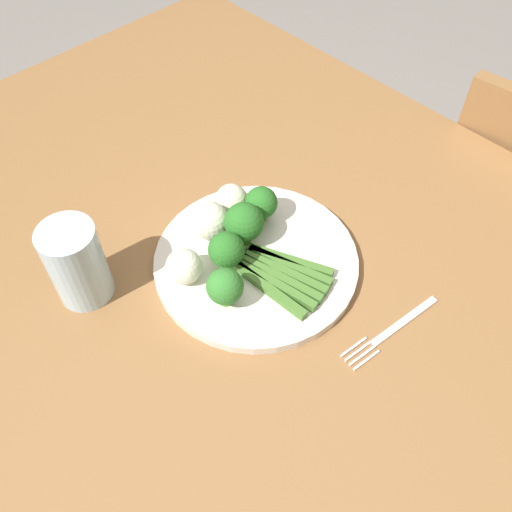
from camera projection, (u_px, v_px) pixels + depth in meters
The scene contains 13 objects.
ground_plane at pixel (261, 438), 1.44m from camera, with size 6.00×6.00×0.02m, color gray.
dining_table at pixel (264, 291), 0.91m from camera, with size 1.34×0.93×0.77m.
plate at pixel (256, 261), 0.80m from camera, with size 0.30×0.30×0.01m, color silver.
asparagus_bundle at pixel (282, 275), 0.77m from camera, with size 0.14×0.10×0.01m.
broccoli_back at pixel (225, 287), 0.72m from camera, with size 0.05×0.05×0.06m.
broccoli_back_right at pixel (226, 250), 0.76m from camera, with size 0.05×0.05×0.06m.
broccoli_near_center at pixel (261, 203), 0.82m from camera, with size 0.05×0.05×0.06m.
broccoli_front at pixel (244, 223), 0.79m from camera, with size 0.06×0.06×0.07m.
cauliflower_right at pixel (209, 221), 0.80m from camera, with size 0.06×0.06×0.06m, color silver.
cauliflower_left at pixel (231, 200), 0.83m from camera, with size 0.05×0.05×0.05m, color beige.
cauliflower_edge at pixel (184, 266), 0.76m from camera, with size 0.05×0.05×0.05m, color white.
fork at pixel (391, 331), 0.74m from camera, with size 0.04×0.17×0.00m.
water_glass at pixel (77, 263), 0.73m from camera, with size 0.08×0.08×0.12m, color silver.
Camera 1 is at (-0.36, 0.37, 1.42)m, focal length 38.73 mm.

